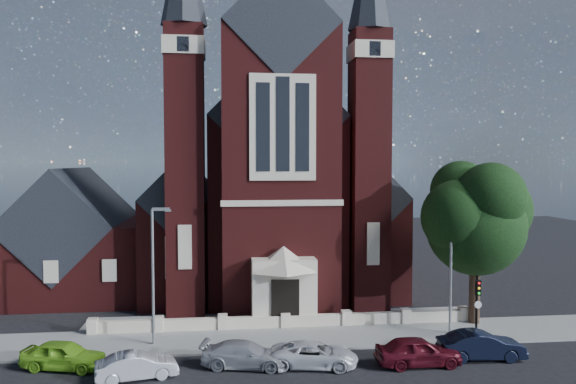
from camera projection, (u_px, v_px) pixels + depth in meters
name	position (u px, v px, depth m)	size (l,w,h in m)	color
ground	(273.00, 297.00, 44.53)	(120.00, 120.00, 0.00)	black
pavement_strip	(289.00, 338.00, 34.12)	(60.00, 5.00, 0.12)	gray
forecourt_paving	(282.00, 320.00, 38.08)	(26.00, 3.00, 0.14)	gray
forecourt_wall	(285.00, 329.00, 36.10)	(24.00, 0.40, 0.90)	beige
church	(266.00, 189.00, 51.97)	(20.01, 34.90, 29.20)	#4D1514
parish_hall	(74.00, 245.00, 45.44)	(12.00, 12.20, 10.24)	#4D1514
street_tree	(479.00, 220.00, 36.40)	(6.40, 6.60, 10.70)	black
street_lamp_left	(154.00, 268.00, 32.46)	(1.16, 0.22, 8.09)	gray
street_lamp_right	(452.00, 261.00, 34.54)	(1.16, 0.22, 8.09)	gray
traffic_signal	(477.00, 299.00, 33.19)	(0.28, 0.42, 4.00)	black
car_lime_van	(64.00, 355.00, 29.02)	(1.73, 4.30, 1.46)	#79BF26
car_silver_a	(137.00, 366.00, 27.68)	(1.38, 3.97, 1.31)	#AEB2B6
car_silver_b	(245.00, 355.00, 29.27)	(1.87, 4.59, 1.33)	#9A9CA1
car_white_suv	(314.00, 355.00, 29.36)	(2.12, 4.60, 1.28)	silver
car_dark_red	(418.00, 351.00, 29.50)	(1.81, 4.50, 1.53)	#4C0D17
car_navy	(481.00, 345.00, 30.44)	(1.61, 4.61, 1.52)	black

